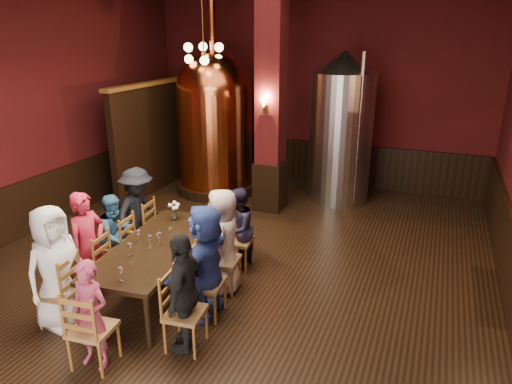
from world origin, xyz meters
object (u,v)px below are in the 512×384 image
at_px(person_0, 55,267).
at_px(copper_kettle, 215,122).
at_px(person_2, 116,235).
at_px(rose_vase, 174,208).
at_px(dining_table, 157,248).
at_px(steel_vessel, 341,128).
at_px(person_1, 88,246).

bearing_deg(person_0, copper_kettle, 15.60).
bearing_deg(person_2, rose_vase, -38.74).
relative_size(dining_table, person_0, 1.57).
bearing_deg(dining_table, steel_vessel, 66.15).
bearing_deg(person_1, dining_table, -54.81).
relative_size(person_2, copper_kettle, 0.29).
xyz_separation_m(person_1, person_2, (-0.08, 0.66, -0.13)).
relative_size(person_0, person_2, 1.25).
height_order(person_0, person_1, person_0).
bearing_deg(person_0, person_2, 16.45).
bearing_deg(steel_vessel, copper_kettle, -170.53).
distance_m(person_0, person_1, 0.67).
height_order(dining_table, steel_vessel, steel_vessel).
height_order(dining_table, person_0, person_0).
distance_m(dining_table, rose_vase, 0.91).
bearing_deg(rose_vase, person_1, -114.33).
height_order(dining_table, person_2, person_2).
xyz_separation_m(dining_table, steel_vessel, (1.49, 4.78, 0.89)).
xyz_separation_m(dining_table, rose_vase, (-0.24, 0.84, 0.26)).
distance_m(person_0, person_2, 1.34).
height_order(copper_kettle, rose_vase, copper_kettle).
relative_size(person_1, rose_vase, 5.09).
xyz_separation_m(person_0, copper_kettle, (-0.54, 5.41, 0.82)).
bearing_deg(person_1, person_2, 13.97).
distance_m(person_1, person_2, 0.67).
xyz_separation_m(dining_table, copper_kettle, (-1.27, 4.32, 0.92)).
xyz_separation_m(person_0, person_2, (-0.15, 1.32, -0.16)).
xyz_separation_m(person_1, steel_vessel, (2.29, 5.20, 0.82)).
xyz_separation_m(steel_vessel, rose_vase, (-1.72, -3.94, -0.64)).
bearing_deg(dining_table, rose_vase, 99.24).
distance_m(dining_table, person_2, 0.91).
xyz_separation_m(person_0, steel_vessel, (2.22, 5.87, 0.79)).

